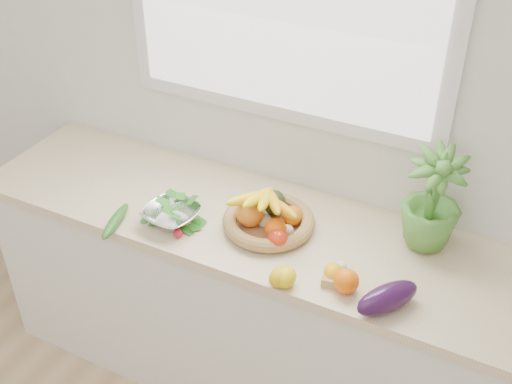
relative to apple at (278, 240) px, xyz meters
The scene contains 18 objects.
back_wall 0.61m from the apple, 114.06° to the left, with size 4.50×0.02×2.70m, color white.
counter_cabinet 0.56m from the apple, 148.29° to the left, with size 2.20×0.58×0.86m, color silver.
countertop 0.23m from the apple, 148.29° to the left, with size 2.24×0.62×0.04m, color beige.
orange_loose 0.31m from the apple, 17.38° to the right, with size 0.09×0.09×0.09m, color #FF6508.
lemon_a 0.19m from the apple, 56.06° to the right, with size 0.07×0.09×0.07m, color yellow.
lemon_b 0.19m from the apple, 61.96° to the right, with size 0.07×0.09×0.07m, color gold.
lemon_c 0.24m from the apple, 13.96° to the right, with size 0.06×0.08×0.06m, color #F4B20D.
apple is the anchor object (origin of this frame).
ginger 0.28m from the apple, 17.83° to the right, with size 0.10×0.04×0.03m, color tan.
garlic_a 0.15m from the apple, 135.88° to the left, with size 0.06×0.06×0.05m, color white.
garlic_b 0.10m from the apple, 92.68° to the left, with size 0.05×0.05×0.04m, color white.
garlic_c 0.25m from the apple, ahead, with size 0.05×0.05×0.04m, color silver.
eggplant 0.46m from the apple, 14.05° to the right, with size 0.09×0.23×0.09m, color #2A0E34.
cucumber 0.63m from the apple, 165.70° to the right, with size 0.04×0.23×0.04m, color #29581A.
radish 0.37m from the apple, 163.39° to the right, with size 0.03×0.03×0.03m, color #B7162C.
potted_herb 0.56m from the apple, 29.65° to the left, with size 0.21×0.21×0.38m, color #4D9034.
fruit_basket 0.13m from the apple, 131.42° to the left, with size 0.43×0.43×0.18m.
colander_with_spinach 0.43m from the apple, behind, with size 0.23×0.23×0.11m.
Camera 1 is at (0.93, 0.21, 2.40)m, focal length 45.00 mm.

